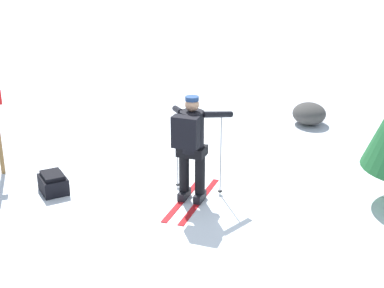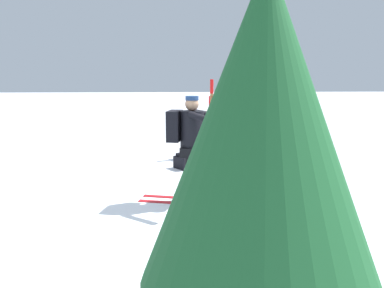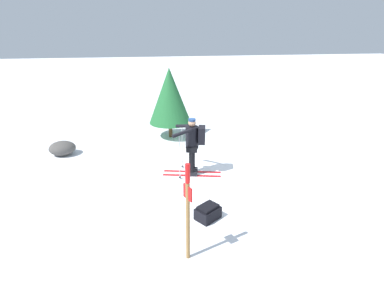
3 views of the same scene
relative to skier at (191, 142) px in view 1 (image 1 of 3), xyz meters
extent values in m
plane|color=white|center=(0.15, 0.02, -0.93)|extent=(80.00, 80.00, 0.00)
cube|color=red|center=(-0.06, -0.11, -0.92)|extent=(1.58, 0.47, 0.01)
cube|color=black|center=(-0.06, -0.11, -0.86)|extent=(0.32, 0.18, 0.12)
cylinder|color=black|center=(-0.06, -0.11, -0.47)|extent=(0.15, 0.15, 0.65)
cube|color=red|center=(0.00, 0.13, -0.92)|extent=(1.58, 0.47, 0.01)
cube|color=black|center=(0.00, 0.13, -0.86)|extent=(0.32, 0.18, 0.12)
cylinder|color=black|center=(0.00, 0.13, -0.47)|extent=(0.15, 0.15, 0.65)
cube|color=black|center=(-0.03, 0.01, -0.15)|extent=(0.38, 0.45, 0.14)
cylinder|color=black|center=(-0.03, 0.01, 0.15)|extent=(0.34, 0.34, 0.59)
sphere|color=tan|center=(-0.03, 0.01, 0.55)|extent=(0.20, 0.20, 0.20)
cylinder|color=navy|center=(-0.03, 0.01, 0.63)|extent=(0.19, 0.19, 0.06)
cube|color=black|center=(0.22, -0.06, 0.22)|extent=(0.26, 0.40, 0.45)
cylinder|color=#B2B7BC|center=(-0.40, -0.25, -0.29)|extent=(0.02, 0.02, 1.28)
cylinder|color=black|center=(-0.40, -0.25, -0.87)|extent=(0.07, 0.07, 0.01)
cylinder|color=black|center=(-0.33, -0.23, 0.37)|extent=(0.56, 0.25, 0.19)
cylinder|color=#B2B7BC|center=(-0.24, 0.41, -0.29)|extent=(0.02, 0.02, 1.28)
cylinder|color=black|center=(-0.24, 0.41, -0.87)|extent=(0.07, 0.07, 0.01)
cylinder|color=black|center=(-0.18, 0.36, 0.37)|extent=(0.46, 0.45, 0.19)
cube|color=black|center=(-0.07, -2.13, -0.80)|extent=(0.61, 0.58, 0.25)
cube|color=black|center=(-0.07, -2.13, -0.65)|extent=(0.51, 0.48, 0.06)
ellipsoid|color=#474442|center=(-3.86, 2.08, -0.70)|extent=(0.82, 0.70, 0.45)
camera|label=1|loc=(7.08, 0.77, 2.64)|focal=50.00mm
camera|label=2|loc=(0.29, 5.42, 0.94)|focal=35.00mm
camera|label=3|loc=(-1.34, -7.37, 2.80)|focal=28.00mm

